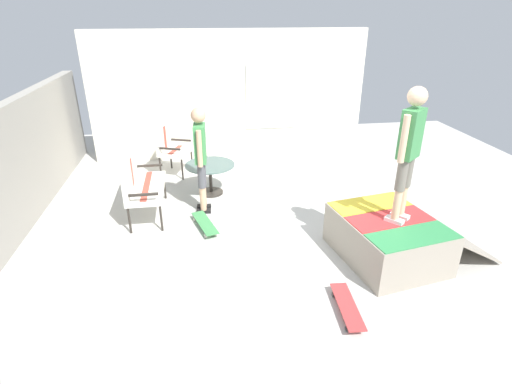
{
  "coord_description": "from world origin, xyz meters",
  "views": [
    {
      "loc": [
        -5.07,
        1.21,
        3.15
      ],
      "look_at": [
        0.16,
        0.45,
        0.7
      ],
      "focal_mm": 28.06,
      "sensor_mm": 36.0,
      "label": 1
    }
  ],
  "objects": [
    {
      "name": "person_watching",
      "position": [
        1.06,
        1.21,
        1.03
      ],
      "size": [
        0.48,
        0.26,
        1.76
      ],
      "color": "black",
      "rests_on": "ground_plane"
    },
    {
      "name": "skate_ramp",
      "position": [
        -0.71,
        -1.26,
        0.3
      ],
      "size": [
        1.74,
        2.18,
        0.61
      ],
      "color": "gray",
      "rests_on": "ground_plane"
    },
    {
      "name": "skateboard_by_bench",
      "position": [
        0.44,
        1.21,
        0.08
      ],
      "size": [
        0.82,
        0.42,
        0.1
      ],
      "color": "#3F8C4C",
      "rests_on": "ground_plane"
    },
    {
      "name": "patio_table",
      "position": [
        1.74,
        1.06,
        0.4
      ],
      "size": [
        0.9,
        0.9,
        0.57
      ],
      "color": "#2D2823",
      "rests_on": "ground_plane"
    },
    {
      "name": "house_facade",
      "position": [
        3.8,
        0.49,
        1.38
      ],
      "size": [
        0.23,
        6.0,
        2.76
      ],
      "color": "silver",
      "rests_on": "ground_plane"
    },
    {
      "name": "patio_chair_near_house",
      "position": [
        2.85,
        1.83,
        0.61
      ],
      "size": [
        0.77,
        0.73,
        1.02
      ],
      "color": "#2D2823",
      "rests_on": "ground_plane"
    },
    {
      "name": "ground_plane",
      "position": [
        0.0,
        0.0,
        -0.05
      ],
      "size": [
        12.0,
        12.0,
        0.1
      ],
      "primitive_type": "cube",
      "color": "beige"
    },
    {
      "name": "skateboard_spare",
      "position": [
        -1.71,
        -0.32,
        0.08
      ],
      "size": [
        0.81,
        0.25,
        0.1
      ],
      "color": "#B23838",
      "rests_on": "ground_plane"
    },
    {
      "name": "patio_bench",
      "position": [
        1.04,
        2.23,
        0.62
      ],
      "size": [
        1.26,
        0.57,
        1.02
      ],
      "color": "#2D2823",
      "rests_on": "ground_plane"
    },
    {
      "name": "person_skater",
      "position": [
        -0.76,
        -1.3,
        1.62
      ],
      "size": [
        0.36,
        0.39,
        1.73
      ],
      "color": "silver",
      "rests_on": "skate_ramp"
    }
  ]
}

